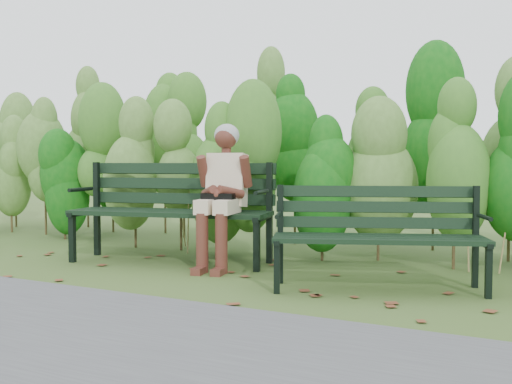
% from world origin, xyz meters
% --- Properties ---
extents(ground, '(80.00, 80.00, 0.00)m').
position_xyz_m(ground, '(0.00, 0.00, 0.00)').
color(ground, '#415B21').
extents(footpath, '(60.00, 2.50, 0.01)m').
position_xyz_m(footpath, '(0.00, -2.20, 0.01)').
color(footpath, '#474749').
rests_on(footpath, ground).
extents(hedge_band, '(11.04, 1.67, 2.42)m').
position_xyz_m(hedge_band, '(0.00, 1.86, 1.26)').
color(hedge_band, '#47381E').
rests_on(hedge_band, ground).
extents(leaf_litter, '(5.85, 2.13, 0.01)m').
position_xyz_m(leaf_litter, '(-0.11, -0.15, 0.00)').
color(leaf_litter, brown).
rests_on(leaf_litter, ground).
extents(bench_left, '(2.14, 1.08, 1.02)m').
position_xyz_m(bench_left, '(-1.04, 0.52, 0.60)').
color(bench_left, black).
rests_on(bench_left, ground).
extents(bench_right, '(1.75, 1.11, 0.84)m').
position_xyz_m(bench_right, '(1.20, 0.19, 0.49)').
color(bench_right, black).
rests_on(bench_right, ground).
extents(seated_woman, '(0.57, 0.83, 1.40)m').
position_xyz_m(seated_woman, '(-0.42, 0.45, 0.80)').
color(seated_woman, beige).
rests_on(seated_woman, ground).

